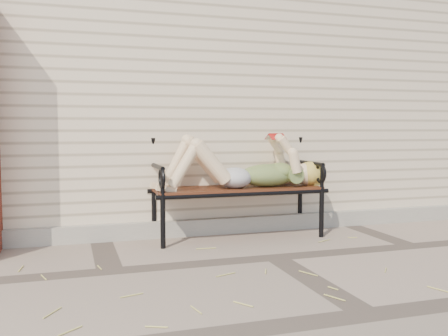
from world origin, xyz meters
name	(u,v)px	position (x,y,z in m)	size (l,w,h in m)	color
ground	(275,257)	(0.00, 0.00, 0.00)	(80.00, 80.00, 0.00)	gray
house_wall	(186,90)	(0.00, 3.00, 1.50)	(8.00, 4.00, 3.00)	beige
foundation_strip	(235,225)	(0.00, 0.97, 0.07)	(8.00, 0.10, 0.15)	#AAA69A
garden_bench	(234,171)	(-0.04, 0.88, 0.61)	(1.67, 0.66, 1.08)	black
reading_woman	(240,168)	(-0.03, 0.75, 0.64)	(1.57, 0.36, 0.50)	#0A354A
straw_scatter	(309,270)	(0.08, -0.41, 0.01)	(2.59, 1.59, 0.01)	#C1BB5E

